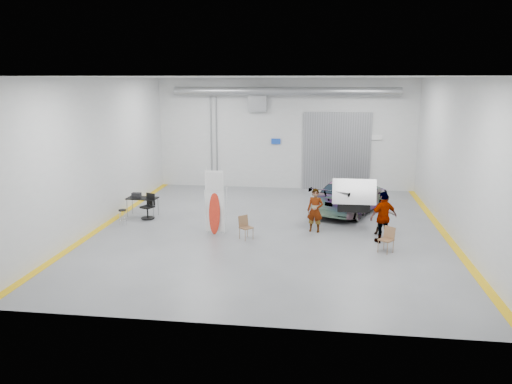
# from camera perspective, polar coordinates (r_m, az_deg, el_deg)

# --- Properties ---
(ground) EXTENTS (16.00, 16.00, 0.00)m
(ground) POSITION_cam_1_polar(r_m,az_deg,el_deg) (20.10, 1.58, -4.36)
(ground) COLOR slate
(ground) RESTS_ON ground
(room_shell) EXTENTS (14.02, 16.18, 6.01)m
(room_shell) POSITION_cam_1_polar(r_m,az_deg,el_deg) (21.47, 2.90, 7.84)
(room_shell) COLOR silver
(room_shell) RESTS_ON ground
(sedan_car) EXTENTS (4.12, 5.63, 1.51)m
(sedan_car) POSITION_cam_1_polar(r_m,az_deg,el_deg) (23.17, 10.81, -0.32)
(sedan_car) COLOR silver
(sedan_car) RESTS_ON ground
(person_a) EXTENTS (0.70, 0.53, 1.74)m
(person_a) POSITION_cam_1_polar(r_m,az_deg,el_deg) (19.80, 6.77, -2.10)
(person_a) COLOR olive
(person_a) RESTS_ON ground
(person_b) EXTENTS (0.80, 0.62, 1.61)m
(person_b) POSITION_cam_1_polar(r_m,az_deg,el_deg) (19.89, 14.55, -2.55)
(person_b) COLOR slate
(person_b) RESTS_ON ground
(person_c) EXTENTS (1.20, 0.94, 1.93)m
(person_c) POSITION_cam_1_polar(r_m,az_deg,el_deg) (18.94, 14.36, -2.81)
(person_c) COLOR #975732
(person_c) RESTS_ON ground
(surfboard_display) EXTENTS (0.76, 0.24, 2.67)m
(surfboard_display) POSITION_cam_1_polar(r_m,az_deg,el_deg) (19.38, -4.72, -1.73)
(surfboard_display) COLOR white
(surfboard_display) RESTS_ON ground
(folding_chair_near) EXTENTS (0.59, 0.67, 0.89)m
(folding_chair_near) POSITION_cam_1_polar(r_m,az_deg,el_deg) (18.90, -1.11, -4.60)
(folding_chair_near) COLOR brown
(folding_chair_near) RESTS_ON ground
(folding_chair_far) EXTENTS (0.60, 0.66, 0.91)m
(folding_chair_far) POSITION_cam_1_polar(r_m,az_deg,el_deg) (18.06, 14.60, -5.85)
(folding_chair_far) COLOR brown
(folding_chair_far) RESTS_ON ground
(shop_stool) EXTENTS (0.33, 0.33, 0.65)m
(shop_stool) POSITION_cam_1_polar(r_m,az_deg,el_deg) (21.43, -14.99, -2.81)
(shop_stool) COLOR black
(shop_stool) RESTS_ON ground
(work_table) EXTENTS (1.37, 0.74, 1.08)m
(work_table) POSITION_cam_1_polar(r_m,az_deg,el_deg) (22.47, -13.04, -0.63)
(work_table) COLOR gray
(work_table) RESTS_ON ground
(office_chair) EXTENTS (0.63, 0.66, 1.08)m
(office_chair) POSITION_cam_1_polar(r_m,az_deg,el_deg) (22.09, -12.24, -1.79)
(office_chair) COLOR black
(office_chair) RESTS_ON ground
(trunk_lid) EXTENTS (1.76, 1.07, 0.04)m
(trunk_lid) POSITION_cam_1_polar(r_m,az_deg,el_deg) (20.71, 11.25, 0.29)
(trunk_lid) COLOR silver
(trunk_lid) RESTS_ON sedan_car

